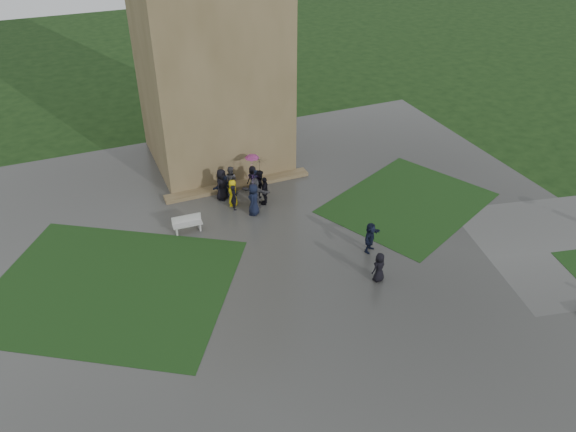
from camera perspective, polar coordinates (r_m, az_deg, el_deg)
name	(u,v)px	position (r m, az deg, el deg)	size (l,w,h in m)	color
ground	(311,293)	(26.21, 2.37, -7.81)	(120.00, 120.00, 0.00)	black
plaza	(294,268)	(27.61, 0.63, -5.30)	(34.00, 34.00, 0.02)	#353532
lawn_inset_left	(111,287)	(27.75, -17.56, -6.87)	(11.00, 9.00, 0.01)	black
lawn_inset_right	(408,203)	(33.30, 12.10, 1.32)	(9.00, 7.00, 0.01)	black
tower	(207,18)	(34.93, -8.24, 19.27)	(8.00, 8.00, 18.00)	brown
tower_plinth	(238,185)	(34.25, -5.07, 3.14)	(9.00, 0.80, 0.22)	brown
bench	(187,224)	(30.38, -10.19, -0.77)	(1.58, 0.55, 0.91)	#ABABA6
visitor_cluster	(247,185)	(32.22, -4.22, 3.13)	(3.22, 3.78, 2.66)	black
pedestrian_mid	(370,237)	(28.54, 8.35, -2.16)	(1.53, 0.55, 1.65)	black
pedestrian_near	(379,267)	(26.74, 9.25, -5.16)	(0.75, 0.51, 1.53)	black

